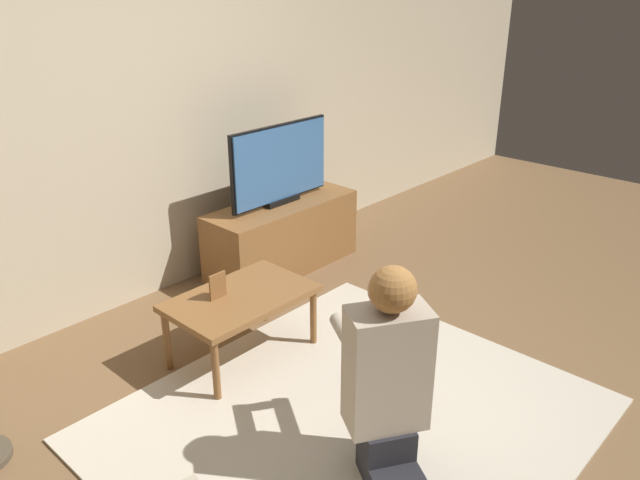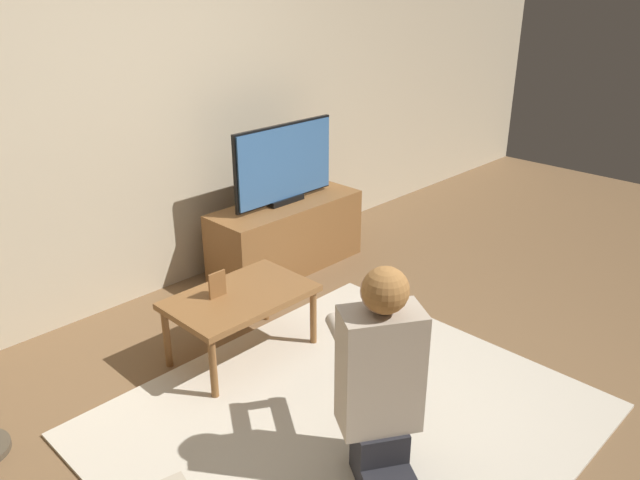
{
  "view_description": "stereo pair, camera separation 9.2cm",
  "coord_description": "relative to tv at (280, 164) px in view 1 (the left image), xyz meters",
  "views": [
    {
      "loc": [
        -1.95,
        -1.58,
        2.06
      ],
      "look_at": [
        0.42,
        0.6,
        0.68
      ],
      "focal_mm": 35.0,
      "sensor_mm": 36.0,
      "label": 1
    },
    {
      "loc": [
        -1.88,
        -1.65,
        2.06
      ],
      "look_at": [
        0.42,
        0.6,
        0.68
      ],
      "focal_mm": 35.0,
      "sensor_mm": 36.0,
      "label": 2
    }
  ],
  "objects": [
    {
      "name": "ground_plane",
      "position": [
        -1.0,
        -1.52,
        -0.81
      ],
      "size": [
        10.0,
        10.0,
        0.0
      ],
      "primitive_type": "plane",
      "color": "brown"
    },
    {
      "name": "wall_back",
      "position": [
        -1.0,
        0.41,
        0.49
      ],
      "size": [
        10.0,
        0.06,
        2.6
      ],
      "color": "beige",
      "rests_on": "ground_plane"
    },
    {
      "name": "rug",
      "position": [
        -1.0,
        -1.52,
        -0.8
      ],
      "size": [
        2.23,
        1.96,
        0.02
      ],
      "color": "beige",
      "rests_on": "ground_plane"
    },
    {
      "name": "tv_stand",
      "position": [
        0.0,
        -0.0,
        -0.55
      ],
      "size": [
        1.19,
        0.44,
        0.52
      ],
      "color": "brown",
      "rests_on": "ground_plane"
    },
    {
      "name": "tv",
      "position": [
        0.0,
        0.0,
        0.0
      ],
      "size": [
        0.89,
        0.08,
        0.58
      ],
      "color": "black",
      "rests_on": "tv_stand"
    },
    {
      "name": "coffee_table",
      "position": [
        -0.99,
        -0.69,
        -0.46
      ],
      "size": [
        0.81,
        0.51,
        0.4
      ],
      "color": "brown",
      "rests_on": "ground_plane"
    },
    {
      "name": "person_kneeling",
      "position": [
        -1.17,
        -1.85,
        -0.31
      ],
      "size": [
        0.65,
        0.82,
        1.0
      ],
      "rotation": [
        0.0,
        0.0,
        2.58
      ],
      "color": "#232328",
      "rests_on": "rug"
    },
    {
      "name": "picture_frame",
      "position": [
        -1.09,
        -0.62,
        -0.34
      ],
      "size": [
        0.11,
        0.01,
        0.15
      ],
      "color": "brown",
      "rests_on": "coffee_table"
    }
  ]
}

